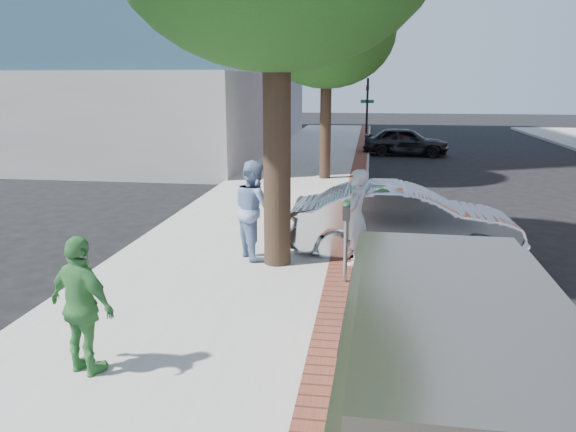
% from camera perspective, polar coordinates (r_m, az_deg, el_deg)
% --- Properties ---
extents(ground, '(120.00, 120.00, 0.00)m').
position_cam_1_polar(ground, '(9.23, 0.72, -9.47)').
color(ground, black).
rests_on(ground, ground).
extents(sidewalk, '(5.00, 60.00, 0.15)m').
position_cam_1_polar(sidewalk, '(17.00, -0.72, 1.51)').
color(sidewalk, '#9E9991').
rests_on(sidewalk, ground).
extents(brick_strip, '(0.60, 60.00, 0.01)m').
position_cam_1_polar(brick_strip, '(16.79, 6.72, 1.54)').
color(brick_strip, brown).
rests_on(brick_strip, sidewalk).
extents(curb, '(0.10, 60.00, 0.15)m').
position_cam_1_polar(curb, '(16.80, 7.90, 1.23)').
color(curb, gray).
rests_on(curb, ground).
extents(office_base, '(18.20, 22.20, 4.00)m').
position_cam_1_polar(office_base, '(33.58, -16.83, 10.17)').
color(office_base, gray).
rests_on(office_base, ground).
extents(signal_near, '(0.70, 0.15, 3.80)m').
position_cam_1_polar(signal_near, '(30.46, 8.04, 10.80)').
color(signal_near, black).
rests_on(signal_near, ground).
extents(tree_far, '(4.80, 4.80, 7.14)m').
position_cam_1_polar(tree_far, '(20.56, 3.97, 18.18)').
color(tree_far, black).
rests_on(tree_far, sidewalk).
extents(parking_meter, '(0.12, 0.32, 1.47)m').
position_cam_1_polar(parking_meter, '(9.73, 5.93, -0.83)').
color(parking_meter, gray).
rests_on(parking_meter, sidewalk).
extents(person_gray, '(0.54, 0.74, 1.85)m').
position_cam_1_polar(person_gray, '(10.80, 6.93, -0.14)').
color(person_gray, '#B5B4BA').
rests_on(person_gray, sidewalk).
extents(person_officer, '(1.15, 1.20, 1.96)m').
position_cam_1_polar(person_officer, '(11.17, -3.48, 0.68)').
color(person_officer, '#829EC9').
rests_on(person_officer, sidewalk).
extents(person_green, '(1.09, 0.76, 1.72)m').
position_cam_1_polar(person_green, '(7.16, -20.17, -8.59)').
color(person_green, '#3E8A42').
rests_on(person_green, sidewalk).
extents(sedan_silver, '(4.71, 1.79, 1.53)m').
position_cam_1_polar(sedan_silver, '(11.91, 11.68, -0.56)').
color(sedan_silver, '#B8BABF').
rests_on(sedan_silver, ground).
extents(bg_car, '(4.31, 2.06, 1.42)m').
position_cam_1_polar(bg_car, '(28.88, 11.89, 7.44)').
color(bg_car, black).
rests_on(bg_car, ground).
extents(van, '(2.04, 5.09, 1.86)m').
position_cam_1_polar(van, '(5.56, 16.27, -14.74)').
color(van, gray).
rests_on(van, ground).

